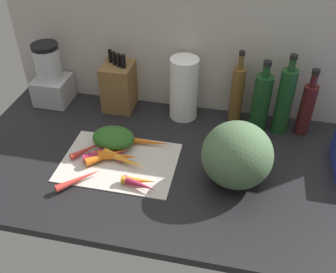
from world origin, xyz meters
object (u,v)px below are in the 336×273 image
carrot_6 (139,180)px  bottle_1 (261,102)px  carrot_9 (103,156)px  bottle_2 (284,101)px  winter_squash (237,155)px  knife_block (119,85)px  bottle_0 (237,94)px  carrot_11 (107,155)px  bottle_3 (307,108)px  carrot_7 (112,157)px  carrot_2 (152,142)px  carrot_5 (109,152)px  carrot_1 (119,156)px  carrot_4 (108,155)px  cutting_board (119,162)px  paper_towel_roll (184,89)px  carrot_0 (140,184)px  carrot_8 (88,149)px  carrot_10 (124,160)px  carrot_3 (79,179)px  blender_appliance (51,78)px

carrot_6 → bottle_1: (38.05, 42.21, 10.03)cm
carrot_9 → bottle_2: size_ratio=0.31×
winter_squash → knife_block: knife_block is taller
carrot_9 → bottle_0: bearing=38.8°
carrot_11 → bottle_3: (70.38, 32.48, 9.25)cm
carrot_7 → winter_squash: bearing=-1.4°
knife_block → carrot_2: bearing=-50.6°
carrot_5 → carrot_9: size_ratio=1.03×
carrot_1 → bottle_1: size_ratio=0.49×
carrot_4 → knife_block: 37.22cm
knife_block → winter_squash: bearing=-35.1°
cutting_board → carrot_2: size_ratio=2.61×
carrot_6 → bottle_1: bearing=48.0°
carrot_7 → carrot_9: 3.39cm
cutting_board → carrot_2: 14.98cm
paper_towel_roll → bottle_3: bottle_3 is taller
carrot_0 → carrot_8: bearing=149.4°
carrot_4 → carrot_10: (6.46, -1.17, 0.09)cm
carrot_3 → carrot_9: 13.90cm
carrot_4 → paper_towel_roll: paper_towel_roll is taller
carrot_3 → bottle_3: (75.42, 46.57, 9.32)cm
carrot_3 → bottle_1: (58.08, 45.70, 10.25)cm
carrot_4 → carrot_8: bearing=165.5°
carrot_1 → carrot_3: carrot_1 is taller
bottle_3 → carrot_0: bearing=-140.6°
carrot_10 → bottle_0: bottle_0 is taller
carrot_11 → bottle_2: size_ratio=0.52×
carrot_7 → blender_appliance: bearing=138.6°
carrot_0 → knife_block: 52.97cm
knife_block → blender_appliance: (-29.98, -2.30, 1.33)cm
carrot_5 → carrot_10: carrot_10 is taller
carrot_3 → bottle_2: size_ratio=0.50×
bottle_3 → carrot_9: bearing=-155.2°
carrot_2 → carrot_3: (-19.29, -24.83, 0.17)cm
carrot_0 → carrot_7: carrot_0 is taller
carrot_6 → bottle_1: size_ratio=0.40×
paper_towel_roll → bottle_2: 39.50cm
carrot_5 → carrot_6: carrot_6 is taller
carrot_10 → winter_squash: winter_squash is taller
carrot_2 → carrot_8: 24.00cm
carrot_7 → paper_towel_roll: (20.17, 34.02, 11.30)cm
carrot_10 → carrot_11: carrot_10 is taller
carrot_10 → bottle_3: 72.45cm
carrot_2 → carrot_10: size_ratio=0.92×
carrot_1 → bottle_2: size_ratio=0.44×
knife_block → paper_towel_roll: (28.05, -1.61, 2.84)cm
cutting_board → bottle_0: bottle_0 is taller
carrot_5 → bottle_0: (43.34, 33.24, 10.62)cm
carrot_5 → carrot_7: same height
carrot_2 → carrot_6: bearing=-88.0°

